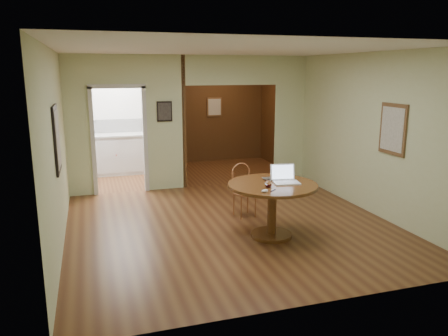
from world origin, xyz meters
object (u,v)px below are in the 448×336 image
object	(u,v)px
open_laptop	(285,178)
closed_laptop	(275,179)
chair	(243,187)
dining_table	(272,198)

from	to	relation	value
open_laptop	closed_laptop	distance (m)	0.19
chair	closed_laptop	distance (m)	0.94
dining_table	chair	size ratio (longest dim) A/B	1.45
closed_laptop	chair	bearing A→B (deg)	104.48
dining_table	open_laptop	distance (m)	0.34
dining_table	closed_laptop	distance (m)	0.32
chair	closed_laptop	bearing A→B (deg)	-86.01
open_laptop	dining_table	bearing A→B (deg)	-163.28
closed_laptop	dining_table	bearing A→B (deg)	-121.69
open_laptop	closed_laptop	bearing A→B (deg)	125.50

